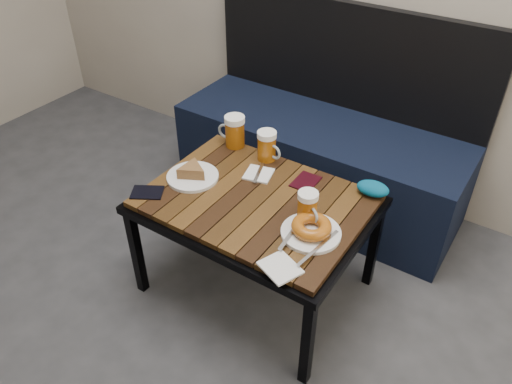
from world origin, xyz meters
The scene contains 12 objects.
bench centered at (0.07, 1.76, 0.27)m, with size 1.40×0.50×0.95m.
cafe_table centered at (0.14, 1.07, 0.43)m, with size 0.84×0.62×0.47m.
beer_mug_left centered at (-0.14, 1.33, 0.54)m, with size 0.13×0.09×0.14m.
beer_mug_centre centered at (0.03, 1.31, 0.54)m, with size 0.12×0.09×0.13m.
beer_mug_right centered at (0.36, 1.06, 0.53)m, with size 0.11×0.09×0.12m.
plate_pie centered at (-0.14, 1.04, 0.49)m, with size 0.20×0.20×0.06m.
plate_bagel centered at (0.41, 1.00, 0.50)m, with size 0.21×0.27×0.06m.
napkin_left centered at (0.07, 1.20, 0.48)m, with size 0.13×0.14×0.01m.
napkin_right centered at (0.40, 0.81, 0.48)m, with size 0.15×0.14×0.01m.
passport_navy centered at (-0.22, 0.87, 0.47)m, with size 0.08×0.12×0.01m, color black.
passport_burgundy centered at (0.25, 1.26, 0.47)m, with size 0.09×0.12×0.01m, color black.
knit_pouch centered at (0.49, 1.33, 0.50)m, with size 0.12×0.08×0.05m, color navy.
Camera 1 is at (0.95, -0.15, 1.61)m, focal length 35.00 mm.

